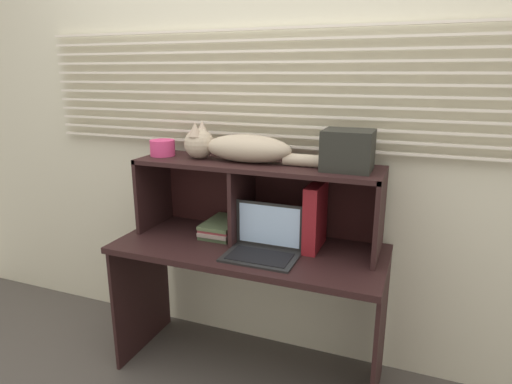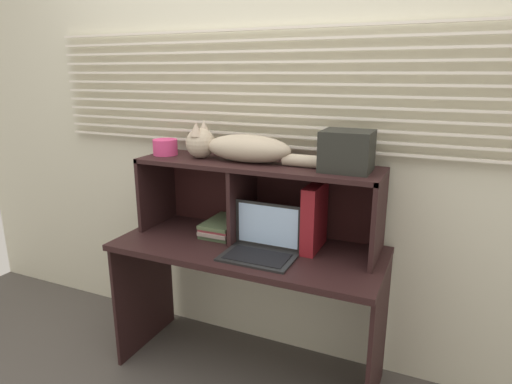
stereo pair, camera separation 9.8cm
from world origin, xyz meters
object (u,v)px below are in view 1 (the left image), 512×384
storage_box (348,150)px  binder_upright (315,216)px  cat (237,147)px  small_basket (163,148)px  laptop (264,244)px  book_stack (223,227)px

storage_box → binder_upright: bearing=180.0°
cat → storage_box: (0.53, 0.00, 0.02)m
small_basket → storage_box: (0.96, 0.00, 0.05)m
cat → storage_box: cat is taller
small_basket → storage_box: bearing=0.0°
laptop → small_basket: 0.75m
laptop → small_basket: bearing=165.2°
laptop → binder_upright: binder_upright is taller
laptop → storage_box: bearing=26.5°
laptop → book_stack: laptop is taller
binder_upright → storage_box: bearing=0.0°
laptop → binder_upright: 0.28m
cat → book_stack: (-0.09, 0.00, -0.42)m
book_stack → small_basket: bearing=-179.6°
cat → storage_box: bearing=0.0°
cat → laptop: (0.20, -0.16, -0.41)m
book_stack → storage_box: (0.62, -0.00, 0.44)m
book_stack → cat: bearing=-1.6°
cat → small_basket: bearing=180.0°
laptop → book_stack: 0.33m
laptop → book_stack: size_ratio=1.24×
cat → small_basket: 0.42m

